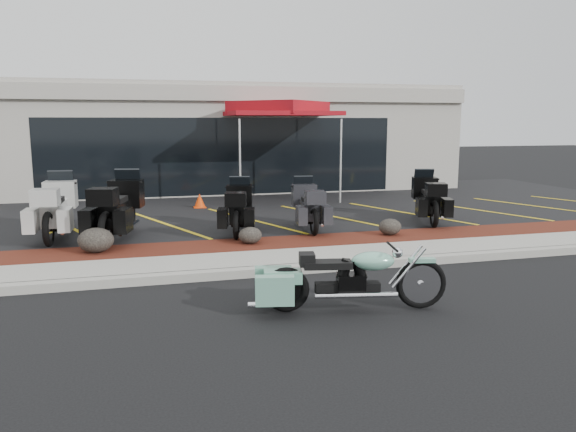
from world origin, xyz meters
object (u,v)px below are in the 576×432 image
object	(u,v)px
touring_white	(62,201)
traffic_cone	(200,201)
popup_canopy	(279,110)
hero_cruiser	(421,277)

from	to	relation	value
touring_white	traffic_cone	size ratio (longest dim) A/B	5.86
touring_white	traffic_cone	world-z (taller)	touring_white
touring_white	popup_canopy	xyz separation A→B (m)	(6.26, 4.19, 2.17)
hero_cruiser	traffic_cone	xyz separation A→B (m)	(-2.13, 9.57, -0.13)
hero_cruiser	traffic_cone	distance (m)	9.81
traffic_cone	popup_canopy	size ratio (longest dim) A/B	0.09
hero_cruiser	touring_white	bearing A→B (deg)	140.56
hero_cruiser	touring_white	distance (m)	8.85
touring_white	popup_canopy	size ratio (longest dim) A/B	0.55
popup_canopy	touring_white	bearing A→B (deg)	-167.68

